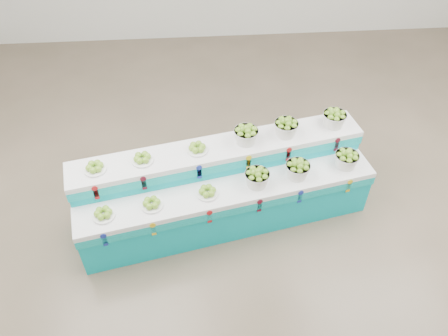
{
  "coord_description": "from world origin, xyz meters",
  "views": [
    {
      "loc": [
        -0.96,
        -3.86,
        4.71
      ],
      "look_at": [
        -0.66,
        0.07,
        0.87
      ],
      "focal_mm": 36.35,
      "sensor_mm": 36.0,
      "label": 1
    }
  ],
  "objects_px": {
    "display_stand": "(224,188)",
    "basket_upper_right": "(334,118)",
    "plate_upper_mid": "(142,158)",
    "basket_lower_left": "(257,177)"
  },
  "relations": [
    {
      "from": "plate_upper_mid",
      "to": "display_stand",
      "type": "bearing_deg",
      "value": -2.11
    },
    {
      "from": "display_stand",
      "to": "basket_upper_right",
      "type": "distance_m",
      "value": 1.67
    },
    {
      "from": "basket_lower_left",
      "to": "plate_upper_mid",
      "type": "xyz_separation_m",
      "value": [
        -1.35,
        0.19,
        0.24
      ]
    },
    {
      "from": "plate_upper_mid",
      "to": "basket_upper_right",
      "type": "relative_size",
      "value": 0.87
    },
    {
      "from": "display_stand",
      "to": "plate_upper_mid",
      "type": "height_order",
      "value": "plate_upper_mid"
    },
    {
      "from": "display_stand",
      "to": "basket_lower_left",
      "type": "height_order",
      "value": "display_stand"
    },
    {
      "from": "display_stand",
      "to": "basket_upper_right",
      "type": "bearing_deg",
      "value": 8.53
    },
    {
      "from": "basket_lower_left",
      "to": "basket_upper_right",
      "type": "distance_m",
      "value": 1.31
    },
    {
      "from": "display_stand",
      "to": "basket_lower_left",
      "type": "xyz_separation_m",
      "value": [
        0.39,
        -0.15,
        0.32
      ]
    },
    {
      "from": "plate_upper_mid",
      "to": "basket_upper_right",
      "type": "distance_m",
      "value": 2.47
    }
  ]
}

